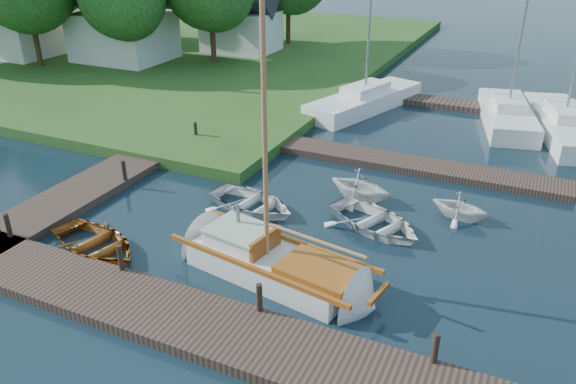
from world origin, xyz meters
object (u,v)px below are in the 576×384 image
at_px(sailboat, 277,267).
at_px(tender_c, 375,219).
at_px(mooring_post_5, 196,131).
at_px(marina_boat_0, 365,99).
at_px(tender_a, 252,200).
at_px(house_a, 122,23).
at_px(house_b, 15,23).
at_px(mooring_post_2, 259,297).
at_px(mooring_post_1, 120,258).
at_px(marina_boat_2, 507,113).
at_px(mooring_post_0, 8,225).
at_px(tender_d, 461,204).
at_px(tender_b, 361,184).
at_px(marina_boat_3, 563,123).
at_px(mooring_post_4, 124,170).
at_px(mooring_post_3, 435,348).
at_px(dinghy, 94,240).
at_px(house_c, 241,22).

xyz_separation_m(sailboat, tender_c, (1.76, 3.95, 0.02)).
bearing_deg(mooring_post_5, marina_boat_0, 57.49).
bearing_deg(tender_a, tender_c, -72.12).
distance_m(house_a, house_b, 8.25).
xyz_separation_m(mooring_post_5, sailboat, (8.07, -8.05, -0.36)).
distance_m(mooring_post_2, sailboat, 2.03).
height_order(mooring_post_1, marina_boat_0, marina_boat_0).
height_order(sailboat, marina_boat_2, marina_boat_2).
xyz_separation_m(mooring_post_0, sailboat, (8.57, 1.95, -0.36)).
xyz_separation_m(sailboat, tender_d, (4.24, 5.92, 0.19)).
relative_size(mooring_post_1, tender_d, 0.39).
height_order(mooring_post_1, tender_b, tender_b).
xyz_separation_m(mooring_post_2, tender_d, (3.80, 7.87, -0.16)).
bearing_deg(house_a, marina_boat_0, -7.77).
xyz_separation_m(tender_c, marina_boat_3, (5.54, 12.79, 0.20)).
distance_m(mooring_post_4, marina_boat_0, 14.53).
bearing_deg(mooring_post_3, marina_boat_2, 90.75).
distance_m(marina_boat_2, marina_boat_3, 2.65).
relative_size(mooring_post_1, marina_boat_3, 0.07).
bearing_deg(mooring_post_0, sailboat, 12.80).
xyz_separation_m(mooring_post_2, tender_c, (1.33, 5.90, -0.33)).
height_order(tender_b, marina_boat_2, marina_boat_2).
height_order(mooring_post_0, tender_b, tender_b).
relative_size(sailboat, dinghy, 2.77).
relative_size(mooring_post_0, house_b, 0.14).
distance_m(mooring_post_2, dinghy, 6.38).
relative_size(tender_b, house_a, 0.39).
relative_size(mooring_post_1, sailboat, 0.08).
height_order(tender_a, house_b, house_b).
height_order(mooring_post_5, house_b, house_b).
height_order(mooring_post_0, dinghy, mooring_post_0).
relative_size(mooring_post_2, marina_boat_3, 0.07).
xyz_separation_m(mooring_post_3, tender_d, (-0.70, 7.87, -0.16)).
height_order(mooring_post_1, mooring_post_5, same).
distance_m(tender_c, marina_boat_0, 13.34).
xyz_separation_m(tender_a, tender_d, (6.93, 2.47, 0.18)).
distance_m(mooring_post_3, marina_boat_3, 18.84).
bearing_deg(house_a, tender_c, -33.49).
xyz_separation_m(sailboat, dinghy, (-5.88, -1.09, 0.02)).
height_order(tender_a, house_c, house_c).
bearing_deg(marina_boat_0, mooring_post_1, -166.16).
bearing_deg(house_a, mooring_post_0, -59.24).
bearing_deg(mooring_post_2, marina_boat_3, 69.82).
height_order(marina_boat_2, house_c, marina_boat_2).
bearing_deg(mooring_post_1, mooring_post_2, 0.00).
relative_size(dinghy, marina_boat_0, 0.30).
xyz_separation_m(mooring_post_1, marina_boat_3, (11.37, 18.69, -0.13)).
relative_size(marina_boat_0, house_c, 2.25).
bearing_deg(tender_a, dinghy, 156.39).
height_order(mooring_post_2, mooring_post_4, same).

